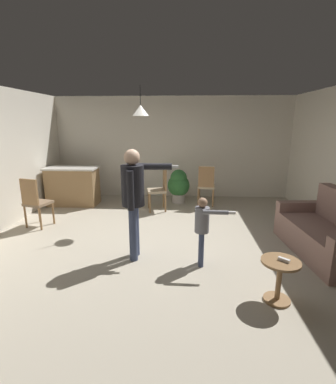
% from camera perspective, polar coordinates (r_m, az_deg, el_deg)
% --- Properties ---
extents(ground, '(7.68, 7.68, 0.00)m').
position_cam_1_polar(ground, '(4.94, -0.71, -10.30)').
color(ground, '#B2A893').
extents(wall_back, '(6.40, 0.10, 2.70)m').
position_cam_1_polar(wall_back, '(7.72, 0.87, 9.05)').
color(wall_back, silver).
rests_on(wall_back, ground).
extents(couch_floral, '(0.99, 1.86, 1.00)m').
position_cam_1_polar(couch_floral, '(5.08, 29.91, -7.51)').
color(couch_floral, '#8C6B60').
rests_on(couch_floral, ground).
extents(kitchen_counter, '(1.26, 0.66, 0.95)m').
position_cam_1_polar(kitchen_counter, '(7.39, -18.85, 1.19)').
color(kitchen_counter, '#99754C').
rests_on(kitchen_counter, ground).
extents(side_table_by_couch, '(0.44, 0.44, 0.52)m').
position_cam_1_polar(side_table_by_couch, '(3.58, 21.81, -15.65)').
color(side_table_by_couch, olive).
rests_on(side_table_by_couch, ground).
extents(person_adult, '(0.82, 0.49, 1.67)m').
position_cam_1_polar(person_adult, '(4.11, -6.98, -0.12)').
color(person_adult, '#384260').
rests_on(person_adult, ground).
extents(person_child, '(0.54, 0.30, 1.02)m').
position_cam_1_polar(person_child, '(4.01, 7.09, -6.53)').
color(person_child, '#384260').
rests_on(person_child, ground).
extents(dining_chair_by_counter, '(0.50, 0.50, 1.00)m').
position_cam_1_polar(dining_chair_by_counter, '(6.52, -1.67, 0.91)').
color(dining_chair_by_counter, olive).
rests_on(dining_chair_by_counter, ground).
extents(dining_chair_near_wall, '(0.51, 0.51, 1.00)m').
position_cam_1_polar(dining_chair_near_wall, '(6.03, -25.55, -1.62)').
color(dining_chair_near_wall, olive).
rests_on(dining_chair_near_wall, ground).
extents(dining_chair_centre_back, '(0.47, 0.47, 1.00)m').
position_cam_1_polar(dining_chair_centre_back, '(6.93, 7.82, 1.59)').
color(dining_chair_centre_back, olive).
rests_on(dining_chair_centre_back, ground).
extents(potted_plant_corner, '(0.56, 0.56, 0.86)m').
position_cam_1_polar(potted_plant_corner, '(7.15, 2.18, 1.52)').
color(potted_plant_corner, '#B7B2AD').
rests_on(potted_plant_corner, ground).
extents(spare_remote_on_table, '(0.12, 0.11, 0.04)m').
position_cam_1_polar(spare_remote_on_table, '(3.48, 22.64, -12.68)').
color(spare_remote_on_table, white).
rests_on(spare_remote_on_table, side_table_by_couch).
extents(ceiling_light_pendant, '(0.32, 0.32, 0.55)m').
position_cam_1_polar(ceiling_light_pendant, '(5.49, -5.62, 16.28)').
color(ceiling_light_pendant, silver).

